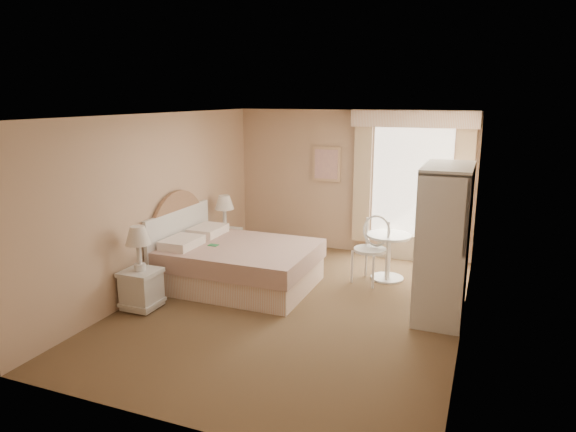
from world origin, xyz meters
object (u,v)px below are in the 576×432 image
at_px(round_table, 388,249).
at_px(cafe_chair, 373,244).
at_px(bed, 234,262).
at_px(nightstand_near, 141,279).
at_px(nightstand_far, 225,236).
at_px(armoire, 444,255).

xyz_separation_m(round_table, cafe_chair, (-0.20, -0.18, 0.11)).
height_order(bed, nightstand_near, bed).
distance_m(round_table, cafe_chair, 0.29).
height_order(nightstand_far, round_table, nightstand_far).
bearing_deg(armoire, cafe_chair, 141.11).
xyz_separation_m(nightstand_near, nightstand_far, (-0.00, 2.29, -0.00)).
bearing_deg(cafe_chair, nightstand_near, -119.64).
height_order(nightstand_near, cafe_chair, nightstand_near).
xyz_separation_m(bed, cafe_chair, (1.85, 0.91, 0.23)).
relative_size(bed, nightstand_far, 1.95).
relative_size(nightstand_near, round_table, 1.56).
bearing_deg(nightstand_near, nightstand_far, 90.00).
xyz_separation_m(bed, round_table, (2.05, 1.09, 0.12)).
bearing_deg(nightstand_near, bed, 59.54).
bearing_deg(armoire, round_table, 129.82).
bearing_deg(armoire, bed, -179.21).
xyz_separation_m(nightstand_far, armoire, (3.65, -1.02, 0.38)).
distance_m(bed, round_table, 2.33).
height_order(nightstand_near, round_table, nightstand_near).
relative_size(nightstand_far, armoire, 0.57).
bearing_deg(cafe_chair, armoire, -18.25).
bearing_deg(armoire, nightstand_near, -160.91).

